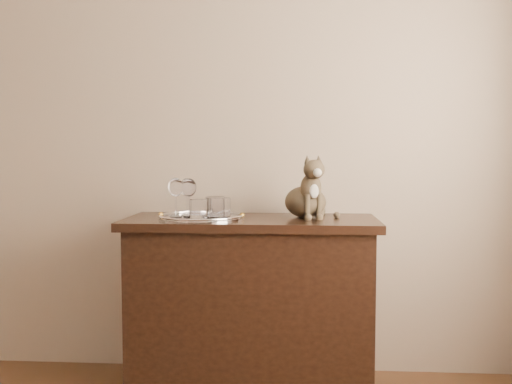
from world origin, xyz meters
TOP-DOWN VIEW (x-y plane):
  - wall_back at (0.00, 2.25)m, footprint 4.00×0.10m
  - sideboard at (0.60, 1.94)m, footprint 1.20×0.50m
  - tray at (0.37, 1.91)m, footprint 0.40×0.40m
  - wine_glass_a at (0.29, 1.95)m, footprint 0.07×0.07m
  - wine_glass_c at (0.25, 1.89)m, footprint 0.07×0.07m
  - wine_glass_d at (0.31, 1.90)m, footprint 0.07×0.07m
  - tumbler_a at (0.44, 1.86)m, footprint 0.09×0.09m
  - tumbler_b at (0.37, 1.80)m, footprint 0.08×0.08m
  - tumbler_c at (0.47, 1.90)m, footprint 0.08×0.08m
  - cat at (0.86, 2.00)m, footprint 0.37×0.36m

SIDE VIEW (x-z plane):
  - sideboard at x=0.60m, z-range 0.00..0.85m
  - tray at x=0.37m, z-range 0.85..0.86m
  - tumbler_b at x=0.37m, z-range 0.86..0.95m
  - tumbler_c at x=0.47m, z-range 0.86..0.95m
  - tumbler_a at x=0.44m, z-range 0.86..0.96m
  - wine_glass_a at x=0.29m, z-range 0.86..1.04m
  - wine_glass_d at x=0.31m, z-range 0.86..1.04m
  - wine_glass_c at x=0.25m, z-range 0.86..1.04m
  - cat at x=0.86m, z-range 0.85..1.15m
  - wall_back at x=0.00m, z-range 0.00..2.70m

